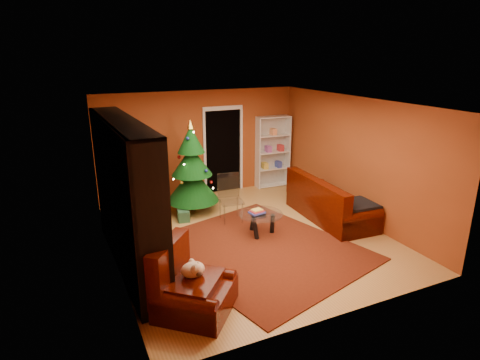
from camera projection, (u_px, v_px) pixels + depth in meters
name	position (u px, v px, depth m)	size (l,w,h in m)	color
floor	(248.00, 238.00, 7.88)	(5.00, 5.50, 0.05)	#B2803F
ceiling	(249.00, 101.00, 7.08)	(5.00, 5.50, 0.05)	silver
wall_back	(200.00, 144.00, 9.88)	(5.00, 0.05, 2.60)	#91401B
wall_left	(109.00, 192.00, 6.48)	(0.05, 5.50, 2.60)	#91401B
wall_right	(356.00, 159.00, 8.48)	(0.05, 5.50, 2.60)	#91401B
doorway	(223.00, 152.00, 10.16)	(1.06, 0.60, 2.16)	black
rug	(260.00, 249.00, 7.34)	(2.99, 3.48, 0.02)	#581D0D
media_unit	(127.00, 197.00, 6.43)	(0.50, 3.24, 2.48)	black
christmas_tree	(192.00, 168.00, 8.85)	(1.18, 1.18, 2.10)	#09390E
gift_box_teal	(158.00, 216.00, 8.43)	(0.33, 0.33, 0.33)	#167183
gift_box_green	(184.00, 216.00, 8.56)	(0.24, 0.24, 0.24)	#245233
gift_box_red	(163.00, 198.00, 9.65)	(0.23, 0.23, 0.23)	#A73220
white_bookshelf	(273.00, 152.00, 10.59)	(0.89, 0.32, 1.93)	white
armchair	(195.00, 285.00, 5.49)	(1.05, 1.05, 0.82)	#320801
dog	(193.00, 270.00, 5.49)	(0.40, 0.30, 0.27)	beige
sofa	(331.00, 198.00, 8.60)	(2.19, 0.99, 0.94)	#320801
coffee_table	(260.00, 224.00, 7.90)	(0.87, 0.87, 0.55)	gray
acrylic_chair	(231.00, 201.00, 8.44)	(0.47, 0.52, 0.93)	#66605B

